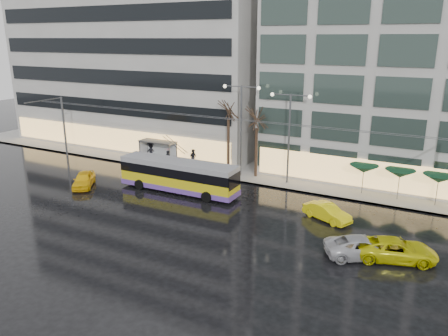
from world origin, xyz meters
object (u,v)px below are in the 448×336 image
Objects in this scene: street_lamp_near at (241,118)px; bus_shelter at (156,146)px; taxi_a at (84,180)px; trolleybus at (179,177)px.

bus_shelter is at bearing -179.37° from street_lamp_near.
taxi_a is at bearing -97.72° from bus_shelter.
trolleybus is 8.68m from street_lamp_near.
street_lamp_near is at bearing 0.63° from bus_shelter.
taxi_a is at bearing -160.55° from trolleybus.
bus_shelter is 11.14m from street_lamp_near.
trolleybus is at bearing -41.98° from bus_shelter.
trolleybus is 9.25m from taxi_a.
bus_shelter is at bearing 138.02° from trolleybus.
trolleybus is at bearing -14.28° from taxi_a.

